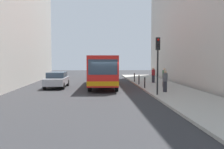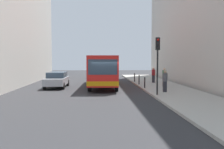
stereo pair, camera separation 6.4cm
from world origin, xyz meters
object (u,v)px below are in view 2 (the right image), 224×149
Objects in this scene: pedestrian_near_signal at (165,81)px; pedestrian_mid_sidewalk at (164,77)px; car_behind_bus at (97,73)px; traffic_light at (158,55)px; bus at (104,69)px; car_beside_bus at (57,79)px; bollard_near at (145,83)px; bollard_far at (135,77)px; bollard_mid at (139,80)px; pedestrian_far_sidewalk at (153,75)px.

pedestrian_mid_sidewalk is at bearing 132.97° from pedestrian_near_signal.
traffic_light reaches higher than car_behind_bus.
bus is 5.99m from pedestrian_mid_sidewalk.
bus is 2.52× the size of car_behind_bus.
car_beside_bus reaches higher than bollard_near.
car_behind_bus is 8.21m from bollard_far.
bollard_near is 1.00× the size of bollard_far.
bus reaches higher than car_beside_bus.
traffic_light is 4.32× the size of bollard_mid.
pedestrian_far_sidewalk reaches higher than bollard_near.
bollard_mid is at bearing 156.72° from pedestrian_far_sidewalk.
traffic_light reaches higher than bus.
car_behind_bus is 17.99m from traffic_light.
car_beside_bus is 4.67× the size of bollard_far.
car_beside_bus is 8.30m from bollard_near.
bus is 10.19m from car_behind_bus.
pedestrian_mid_sidewalk is at bearing -156.14° from pedestrian_far_sidewalk.
pedestrian_far_sidewalk is (6.17, -8.18, 0.18)m from car_behind_bus.
bollard_near is at bearing 167.12° from car_beside_bus.
pedestrian_far_sidewalk is at bearing -162.63° from car_beside_bus.
bollard_far is (0.00, 3.05, 0.00)m from bollard_mid.
pedestrian_near_signal is at bearing 56.33° from traffic_light.
traffic_light reaches higher than bollard_far.
bollard_mid and bollard_far have the same top height.
bollard_far is at bearing 80.03° from pedestrian_far_sidewalk.
bollard_far is at bearing -136.42° from bus.
traffic_light reaches higher than bollard_near.
bollard_near is at bearing -145.63° from pedestrian_mid_sidewalk.
traffic_light is at bearing -88.64° from bollard_near.
pedestrian_near_signal is at bearing -79.80° from bollard_mid.
bus reaches higher than pedestrian_mid_sidewalk.
bollard_near is 3.00m from pedestrian_near_signal.
bus reaches higher than bollard_near.
bollard_near is at bearing 168.16° from pedestrian_near_signal.
bollard_near is 0.56× the size of pedestrian_near_signal.
bus is 7.42m from pedestrian_near_signal.
pedestrian_near_signal reaches higher than pedestrian_far_sidewalk.
car_behind_bus is 4.65× the size of bollard_far.
pedestrian_far_sidewalk is at bearing -158.09° from bus.
car_beside_bus is (-4.49, -0.96, -0.94)m from bus.
pedestrian_near_signal is (1.05, -5.84, 0.37)m from bollard_mid.
pedestrian_far_sidewalk is at bearing 78.91° from traffic_light.
bus reaches higher than car_behind_bus.
bollard_mid is (8.05, 1.04, -0.16)m from car_beside_bus.
pedestrian_near_signal is at bearing 109.02° from car_behind_bus.
bus is 11.70× the size of bollard_far.
bus is 2.51× the size of car_beside_bus.
car_behind_bus is (3.76, 11.08, 0.00)m from car_beside_bus.
bollard_near is at bearing 142.57° from bus.
bollard_far is at bearing 90.00° from bollard_mid.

